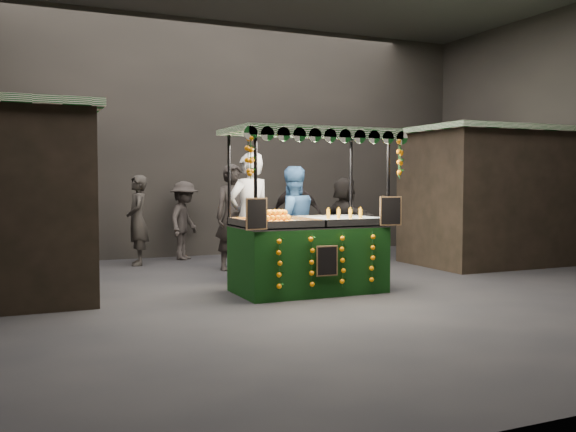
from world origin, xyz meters
name	(u,v)px	position (x,y,z in m)	size (l,w,h in m)	color
ground	(317,292)	(0.00, 0.00, 0.00)	(12.00, 12.00, 0.00)	black
market_hall	(317,53)	(0.00, 0.00, 3.38)	(12.10, 10.10, 5.05)	black
neighbour_stall_right	(487,196)	(4.40, 1.50, 1.31)	(3.00, 2.20, 2.60)	black
juice_stall	(310,242)	(-0.09, 0.04, 0.72)	(2.39, 1.41, 2.32)	black
vendor_grey	(249,218)	(-0.60, 1.15, 1.02)	(0.83, 0.65, 2.03)	slate
vendor_blue	(291,223)	(0.13, 1.18, 0.91)	(0.90, 0.71, 1.82)	navy
shopper_0	(234,217)	(-0.35, 2.61, 0.95)	(0.72, 0.49, 1.89)	black
shopper_1	(422,215)	(3.81, 2.77, 0.88)	(0.93, 0.76, 1.76)	#2A2522
shopper_2	(297,214)	(1.47, 3.92, 0.90)	(1.09, 1.02, 1.80)	#2A2322
shopper_3	(184,220)	(-0.78, 4.46, 0.79)	(1.08, 1.18, 1.59)	#2D2724
shopper_5	(345,219)	(2.16, 3.08, 0.83)	(0.63, 1.58, 1.67)	#282320
shopper_6	(137,220)	(-1.80, 3.97, 0.85)	(0.48, 0.67, 1.70)	#2B2723
shopper_7	(46,222)	(-3.46, 2.97, 0.93)	(0.91, 0.59, 1.85)	#2A2422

